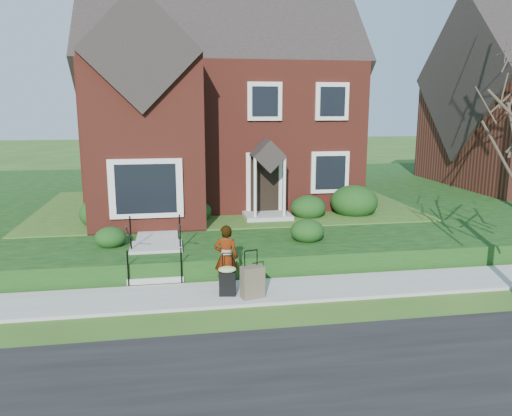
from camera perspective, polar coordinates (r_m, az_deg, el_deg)
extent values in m
plane|color=#2D5119|center=(12.22, 0.46, -9.73)|extent=(120.00, 120.00, 0.00)
cube|color=#9E9B93|center=(12.21, 0.46, -9.55)|extent=(60.00, 1.60, 0.08)
cube|color=black|center=(23.28, 5.54, 1.27)|extent=(44.00, 20.00, 0.60)
cube|color=#9E9B93|center=(16.66, -11.05, -1.86)|extent=(1.20, 6.00, 0.06)
cube|color=maroon|center=(21.34, -4.22, 8.47)|extent=(10.00, 8.00, 5.40)
cube|color=maroon|center=(16.48, -12.45, 7.33)|extent=(3.60, 2.40, 5.40)
cube|color=silver|center=(15.48, -12.44, 2.23)|extent=(2.20, 0.30, 1.80)
cube|color=black|center=(17.67, 0.98, 2.48)|extent=(1.00, 0.12, 2.10)
cube|color=black|center=(18.20, 8.45, 4.06)|extent=(1.40, 0.10, 1.50)
cube|color=maroon|center=(22.11, 3.92, 21.33)|extent=(0.90, 0.90, 3.00)
cube|color=#9E9B93|center=(12.95, -11.39, -7.98)|extent=(1.40, 0.30, 0.15)
cube|color=#9E9B93|center=(13.19, -11.38, -6.93)|extent=(1.40, 0.30, 0.15)
cube|color=#9E9B93|center=(13.43, -11.37, -5.92)|extent=(1.40, 0.30, 0.15)
cube|color=#9E9B93|center=(13.67, -11.36, -4.95)|extent=(1.40, 0.30, 0.15)
cube|color=#9E9B93|center=(14.20, -11.29, -4.32)|extent=(1.40, 0.80, 0.15)
cylinder|color=black|center=(12.74, -14.42, -6.68)|extent=(0.04, 0.04, 0.90)
cylinder|color=black|center=(13.72, -14.14, -2.74)|extent=(0.04, 0.04, 0.90)
cylinder|color=black|center=(12.68, -8.53, -6.51)|extent=(0.04, 0.04, 0.90)
cylinder|color=black|center=(13.67, -8.70, -2.57)|extent=(0.04, 0.04, 0.90)
ellipsoid|color=#133610|center=(16.98, -17.06, -0.17)|extent=(1.53, 1.53, 1.07)
ellipsoid|color=#133610|center=(17.24, -6.90, -0.11)|extent=(1.07, 1.07, 0.75)
ellipsoid|color=#133610|center=(17.60, 5.99, 0.34)|extent=(1.23, 1.23, 0.86)
ellipsoid|color=#133610|center=(18.26, 11.15, 1.11)|extent=(1.70, 1.70, 1.19)
ellipsoid|color=#133610|center=(14.51, -16.30, -3.01)|extent=(0.86, 0.86, 0.60)
ellipsoid|color=#133610|center=(14.57, 5.89, -2.36)|extent=(0.99, 0.99, 0.69)
imported|color=#999999|center=(12.03, -3.43, -5.66)|extent=(0.65, 0.50, 1.60)
cube|color=black|center=(11.81, -3.28, -8.61)|extent=(0.41, 0.27, 0.58)
cylinder|color=black|center=(11.58, -3.33, -5.27)|extent=(0.23, 0.06, 0.03)
cylinder|color=black|center=(11.63, -3.88, -6.31)|extent=(0.02, 0.02, 0.43)
cylinder|color=black|center=(11.66, -2.75, -6.26)|extent=(0.02, 0.02, 0.43)
cylinder|color=black|center=(11.89, -3.92, -9.81)|extent=(0.05, 0.07, 0.06)
cylinder|color=black|center=(11.91, -2.62, -9.75)|extent=(0.05, 0.07, 0.06)
ellipsoid|color=#9CB769|center=(11.69, -3.30, -6.98)|extent=(0.47, 0.41, 0.13)
cube|color=brown|center=(11.64, -0.40, -8.46)|extent=(0.57, 0.41, 0.75)
cylinder|color=black|center=(11.41, -0.41, -4.98)|extent=(0.31, 0.11, 0.03)
cylinder|color=black|center=(11.44, -1.18, -5.89)|extent=(0.02, 0.02, 0.36)
cylinder|color=black|center=(11.48, 0.36, -5.82)|extent=(0.02, 0.02, 0.36)
cylinder|color=black|center=(11.73, -1.29, -10.08)|extent=(0.05, 0.07, 0.06)
cylinder|color=black|center=(11.79, 0.48, -9.98)|extent=(0.05, 0.07, 0.06)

